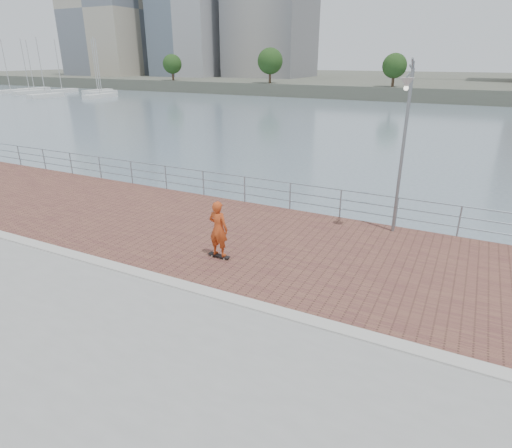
% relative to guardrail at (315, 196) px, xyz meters
% --- Properties ---
extents(water, '(400.00, 400.00, 0.00)m').
position_rel_guardrail_xyz_m(water, '(-0.00, -7.00, -2.69)').
color(water, slate).
rests_on(water, ground).
extents(brick_lane, '(40.00, 6.80, 0.02)m').
position_rel_guardrail_xyz_m(brick_lane, '(-0.00, -3.40, -0.68)').
color(brick_lane, brown).
rests_on(brick_lane, seawall).
extents(curb, '(40.00, 0.40, 0.06)m').
position_rel_guardrail_xyz_m(curb, '(-0.00, -7.00, -0.66)').
color(curb, '#B7B5AD').
rests_on(curb, seawall).
extents(far_shore, '(320.00, 95.00, 2.50)m').
position_rel_guardrail_xyz_m(far_shore, '(-0.00, 115.50, -1.44)').
color(far_shore, '#4C5142').
rests_on(far_shore, ground).
extents(guardrail, '(39.06, 0.06, 1.13)m').
position_rel_guardrail_xyz_m(guardrail, '(0.00, 0.00, 0.00)').
color(guardrail, '#8C9EA8').
rests_on(guardrail, brick_lane).
extents(street_lamp, '(0.40, 1.15, 5.44)m').
position_rel_guardrail_xyz_m(street_lamp, '(3.09, -0.90, 3.17)').
color(street_lamp, gray).
rests_on(street_lamp, brick_lane).
extents(skateboard, '(0.71, 0.22, 0.08)m').
position_rel_guardrail_xyz_m(skateboard, '(-1.21, -5.09, -0.61)').
color(skateboard, black).
rests_on(skateboard, brick_lane).
extents(skateboarder, '(0.65, 0.45, 1.72)m').
position_rel_guardrail_xyz_m(skateboarder, '(-1.21, -5.09, 0.27)').
color(skateboarder, '#B74018').
rests_on(skateboarder, skateboard).
extents(shoreline_trees, '(109.45, 5.21, 6.95)m').
position_rel_guardrail_xyz_m(shoreline_trees, '(-8.43, 70.00, 3.77)').
color(shoreline_trees, '#473323').
rests_on(shoreline_trees, far_shore).
extents(marina, '(29.68, 20.63, 11.25)m').
position_rel_guardrail_xyz_m(marina, '(-77.94, 52.66, -2.18)').
color(marina, silver).
rests_on(marina, water).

